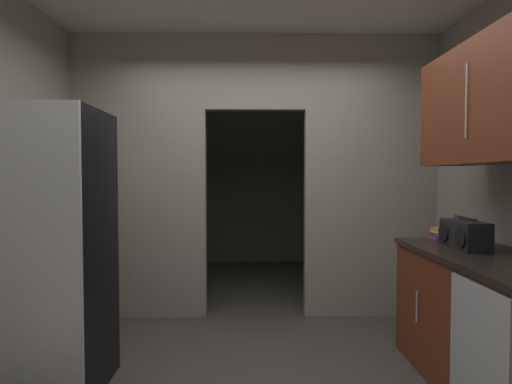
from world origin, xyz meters
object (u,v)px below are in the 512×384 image
object	(u,v)px
refrigerator	(40,252)
dishwasher	(478,364)
boombox	(465,235)
book_stack	(441,234)

from	to	relation	value
refrigerator	dishwasher	size ratio (longest dim) A/B	2.18
refrigerator	boombox	size ratio (longest dim) A/B	4.46
refrigerator	boombox	xyz separation A→B (m)	(2.82, 0.15, 0.08)
dishwasher	book_stack	size ratio (longest dim) A/B	4.76
dishwasher	refrigerator	bearing A→B (deg)	167.08
boombox	refrigerator	bearing A→B (deg)	-176.86
refrigerator	dishwasher	world-z (taller)	refrigerator
refrigerator	book_stack	distance (m)	2.87
boombox	book_stack	xyz separation A→B (m)	(0.01, 0.38, -0.05)
refrigerator	book_stack	size ratio (longest dim) A/B	10.36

